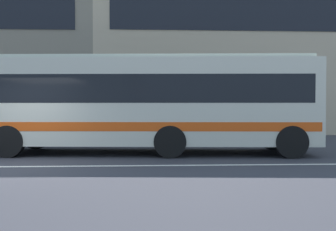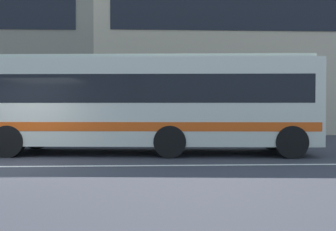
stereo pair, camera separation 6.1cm
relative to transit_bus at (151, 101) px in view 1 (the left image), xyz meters
The scene contains 4 objects.
ground_plane 5.05m from the transit_bus, 145.23° to the right, with size 160.00×160.00×0.00m, color #35353D.
lane_centre_line 5.05m from the transit_bus, 145.23° to the right, with size 60.00×0.16×0.01m, color silver.
apartment_block_right 15.38m from the transit_bus, 56.66° to the left, with size 22.43×9.65×11.93m.
transit_bus is the anchor object (origin of this frame).
Camera 1 is at (3.83, -9.98, 1.58)m, focal length 39.98 mm.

